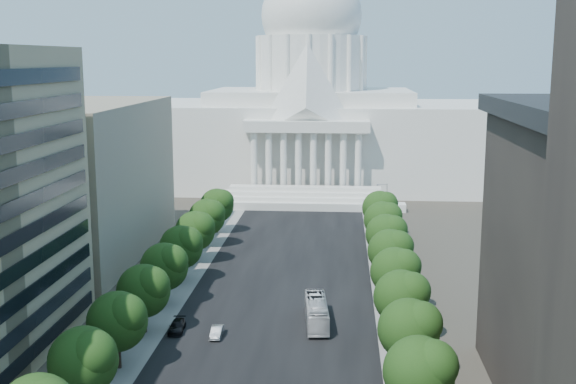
# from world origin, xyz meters

# --- Properties ---
(road_asphalt) EXTENTS (30.00, 260.00, 0.01)m
(road_asphalt) POSITION_xyz_m (0.00, 90.00, 0.00)
(road_asphalt) COLOR black
(road_asphalt) RESTS_ON ground
(sidewalk_left) EXTENTS (8.00, 260.00, 0.02)m
(sidewalk_left) POSITION_xyz_m (-19.00, 90.00, 0.00)
(sidewalk_left) COLOR gray
(sidewalk_left) RESTS_ON ground
(sidewalk_right) EXTENTS (8.00, 260.00, 0.02)m
(sidewalk_right) POSITION_xyz_m (19.00, 90.00, 0.00)
(sidewalk_right) COLOR gray
(sidewalk_right) RESTS_ON ground
(capitol) EXTENTS (120.00, 56.00, 73.00)m
(capitol) POSITION_xyz_m (0.00, 184.89, 20.01)
(capitol) COLOR white
(capitol) RESTS_ON ground
(office_block_left_far) EXTENTS (38.00, 52.00, 30.00)m
(office_block_left_far) POSITION_xyz_m (-48.00, 100.00, 15.00)
(office_block_left_far) COLOR gray
(office_block_left_far) RESTS_ON ground
(tree_l_c) EXTENTS (7.79, 7.60, 9.97)m
(tree_l_c) POSITION_xyz_m (-17.66, 35.81, 6.45)
(tree_l_c) COLOR #33261C
(tree_l_c) RESTS_ON ground
(tree_l_d) EXTENTS (7.79, 7.60, 9.97)m
(tree_l_d) POSITION_xyz_m (-17.66, 47.81, 6.45)
(tree_l_d) COLOR #33261C
(tree_l_d) RESTS_ON ground
(tree_l_e) EXTENTS (7.79, 7.60, 9.97)m
(tree_l_e) POSITION_xyz_m (-17.66, 59.81, 6.45)
(tree_l_e) COLOR #33261C
(tree_l_e) RESTS_ON ground
(tree_l_f) EXTENTS (7.79, 7.60, 9.97)m
(tree_l_f) POSITION_xyz_m (-17.66, 71.81, 6.45)
(tree_l_f) COLOR #33261C
(tree_l_f) RESTS_ON ground
(tree_l_g) EXTENTS (7.79, 7.60, 9.97)m
(tree_l_g) POSITION_xyz_m (-17.66, 83.81, 6.45)
(tree_l_g) COLOR #33261C
(tree_l_g) RESTS_ON ground
(tree_l_h) EXTENTS (7.79, 7.60, 9.97)m
(tree_l_h) POSITION_xyz_m (-17.66, 95.81, 6.45)
(tree_l_h) COLOR #33261C
(tree_l_h) RESTS_ON ground
(tree_l_i) EXTENTS (7.79, 7.60, 9.97)m
(tree_l_i) POSITION_xyz_m (-17.66, 107.81, 6.45)
(tree_l_i) COLOR #33261C
(tree_l_i) RESTS_ON ground
(tree_l_j) EXTENTS (7.79, 7.60, 9.97)m
(tree_l_j) POSITION_xyz_m (-17.66, 119.81, 6.45)
(tree_l_j) COLOR #33261C
(tree_l_j) RESTS_ON ground
(tree_r_c) EXTENTS (7.79, 7.60, 9.97)m
(tree_r_c) POSITION_xyz_m (18.34, 35.81, 6.45)
(tree_r_c) COLOR #33261C
(tree_r_c) RESTS_ON ground
(tree_r_d) EXTENTS (7.79, 7.60, 9.97)m
(tree_r_d) POSITION_xyz_m (18.34, 47.81, 6.45)
(tree_r_d) COLOR #33261C
(tree_r_d) RESTS_ON ground
(tree_r_e) EXTENTS (7.79, 7.60, 9.97)m
(tree_r_e) POSITION_xyz_m (18.34, 59.81, 6.45)
(tree_r_e) COLOR #33261C
(tree_r_e) RESTS_ON ground
(tree_r_f) EXTENTS (7.79, 7.60, 9.97)m
(tree_r_f) POSITION_xyz_m (18.34, 71.81, 6.45)
(tree_r_f) COLOR #33261C
(tree_r_f) RESTS_ON ground
(tree_r_g) EXTENTS (7.79, 7.60, 9.97)m
(tree_r_g) POSITION_xyz_m (18.34, 83.81, 6.45)
(tree_r_g) COLOR #33261C
(tree_r_g) RESTS_ON ground
(tree_r_h) EXTENTS (7.79, 7.60, 9.97)m
(tree_r_h) POSITION_xyz_m (18.34, 95.81, 6.45)
(tree_r_h) COLOR #33261C
(tree_r_h) RESTS_ON ground
(tree_r_i) EXTENTS (7.79, 7.60, 9.97)m
(tree_r_i) POSITION_xyz_m (18.34, 107.81, 6.45)
(tree_r_i) COLOR #33261C
(tree_r_i) RESTS_ON ground
(tree_r_j) EXTENTS (7.79, 7.60, 9.97)m
(tree_r_j) POSITION_xyz_m (18.34, 119.81, 6.45)
(tree_r_j) COLOR #33261C
(tree_r_j) RESTS_ON ground
(streetlight_b) EXTENTS (2.61, 0.44, 9.00)m
(streetlight_b) POSITION_xyz_m (19.90, 35.00, 5.82)
(streetlight_b) COLOR gray
(streetlight_b) RESTS_ON ground
(streetlight_c) EXTENTS (2.61, 0.44, 9.00)m
(streetlight_c) POSITION_xyz_m (19.90, 60.00, 5.82)
(streetlight_c) COLOR gray
(streetlight_c) RESTS_ON ground
(streetlight_d) EXTENTS (2.61, 0.44, 9.00)m
(streetlight_d) POSITION_xyz_m (19.90, 85.00, 5.82)
(streetlight_d) COLOR gray
(streetlight_d) RESTS_ON ground
(streetlight_e) EXTENTS (2.61, 0.44, 9.00)m
(streetlight_e) POSITION_xyz_m (19.90, 110.00, 5.82)
(streetlight_e) COLOR gray
(streetlight_e) RESTS_ON ground
(streetlight_f) EXTENTS (2.61, 0.44, 9.00)m
(streetlight_f) POSITION_xyz_m (19.90, 135.00, 5.82)
(streetlight_f) COLOR gray
(streetlight_f) RESTS_ON ground
(car_silver) EXTENTS (1.53, 4.31, 1.42)m
(car_silver) POSITION_xyz_m (-7.48, 59.07, 0.71)
(car_silver) COLOR #A5A9AD
(car_silver) RESTS_ON ground
(car_dark_b) EXTENTS (2.35, 5.20, 1.48)m
(car_dark_b) POSITION_xyz_m (-13.50, 60.64, 0.74)
(car_dark_b) COLOR black
(car_dark_b) RESTS_ON ground
(city_bus) EXTENTS (4.12, 13.11, 3.59)m
(city_bus) POSITION_xyz_m (6.26, 65.15, 1.80)
(city_bus) COLOR silver
(city_bus) RESTS_ON ground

